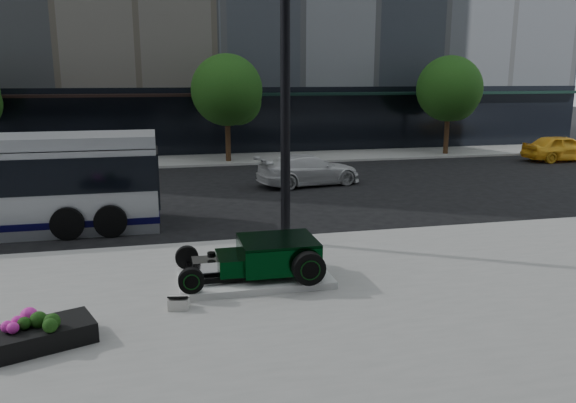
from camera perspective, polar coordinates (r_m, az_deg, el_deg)
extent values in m
plane|color=black|center=(18.12, -4.01, -2.30)|extent=(120.00, 120.00, 0.00)
cube|color=gray|center=(31.75, -8.09, 4.20)|extent=(70.00, 4.00, 0.12)
cube|color=black|center=(34.37, -25.51, 7.00)|extent=(22.00, 0.50, 4.00)
cube|color=black|center=(37.10, 12.11, 8.28)|extent=(24.00, 0.50, 4.00)
cube|color=black|center=(33.70, -25.98, 9.60)|extent=(22.00, 1.60, 0.15)
cube|color=black|center=(36.48, 12.63, 10.70)|extent=(24.00, 1.60, 0.15)
cylinder|color=black|center=(30.69, -6.12, 6.53)|extent=(0.28, 0.28, 2.60)
sphere|color=#15340E|center=(30.53, -6.23, 11.20)|extent=(3.80, 3.80, 3.80)
sphere|color=#15340E|center=(30.93, -5.16, 10.13)|extent=(2.60, 2.60, 2.60)
cylinder|color=black|center=(34.76, 15.81, 6.84)|extent=(0.28, 0.28, 2.60)
sphere|color=#15340E|center=(34.62, 16.07, 10.95)|extent=(3.80, 3.80, 3.80)
sphere|color=#15340E|center=(35.19, 16.63, 9.96)|extent=(2.60, 2.60, 2.60)
cube|color=silver|center=(12.86, -3.46, -7.74)|extent=(3.40, 1.80, 0.15)
cube|color=black|center=(12.38, -3.11, -7.70)|extent=(3.00, 0.08, 0.10)
cube|color=black|center=(13.22, -3.80, -6.37)|extent=(3.00, 0.08, 0.10)
cube|color=black|center=(12.78, -1.05, -5.36)|extent=(1.70, 1.45, 0.62)
cube|color=black|center=(12.68, -1.05, -3.94)|extent=(1.70, 1.45, 0.06)
cube|color=black|center=(12.65, -5.95, -6.20)|extent=(0.55, 1.05, 0.38)
cube|color=silver|center=(12.61, -8.44, -6.56)|extent=(0.55, 0.55, 0.34)
cylinder|color=black|center=(12.54, -7.79, -5.36)|extent=(0.18, 0.18, 0.10)
cylinder|color=black|center=(12.63, -10.02, -7.17)|extent=(0.06, 1.55, 0.06)
cylinder|color=black|center=(12.14, 2.13, -6.80)|extent=(0.72, 0.24, 0.72)
cylinder|color=black|center=(12.03, 2.29, -7.00)|extent=(0.37, 0.02, 0.37)
torus|color=#0A380F|center=(12.02, 2.30, -7.01)|extent=(0.44, 0.02, 0.44)
cylinder|color=black|center=(13.71, 0.25, -4.49)|extent=(0.72, 0.24, 0.72)
cylinder|color=black|center=(13.82, 0.13, -4.34)|extent=(0.37, 0.02, 0.37)
torus|color=#0A380F|center=(13.83, 0.12, -4.33)|extent=(0.44, 0.02, 0.44)
cylinder|color=black|center=(11.86, -9.81, -7.93)|extent=(0.54, 0.16, 0.54)
cylinder|color=black|center=(11.78, -9.79, -8.07)|extent=(0.28, 0.02, 0.28)
torus|color=#0A380F|center=(11.77, -9.78, -8.09)|extent=(0.34, 0.02, 0.34)
cylinder|color=black|center=(13.34, -10.23, -5.60)|extent=(0.54, 0.16, 0.54)
cylinder|color=black|center=(13.42, -10.25, -5.49)|extent=(0.28, 0.02, 0.28)
torus|color=#0A380F|center=(13.43, -10.26, -5.47)|extent=(0.34, 0.02, 0.34)
cube|color=silver|center=(11.60, -11.06, -10.11)|extent=(0.45, 0.37, 0.22)
cube|color=black|center=(11.55, -11.08, -9.54)|extent=(0.44, 0.35, 0.15)
cylinder|color=black|center=(15.03, -0.28, 11.90)|extent=(0.26, 0.26, 8.71)
cylinder|color=black|center=(15.68, -0.26, -3.80)|extent=(0.48, 0.48, 0.22)
cube|color=black|center=(10.81, -24.00, -12.38)|extent=(2.00, 1.48, 0.36)
sphere|color=#15340E|center=(10.78, -26.14, -10.99)|extent=(0.23, 0.23, 0.23)
sphere|color=#F02ABA|center=(10.73, -24.81, -10.98)|extent=(0.23, 0.23, 0.23)
sphere|color=#15340E|center=(10.67, -23.47, -10.97)|extent=(0.23, 0.23, 0.23)
sphere|color=#F02ABA|center=(10.63, -22.11, -10.94)|extent=(0.23, 0.23, 0.23)
sphere|color=#15340E|center=(10.59, -20.75, -10.92)|extent=(0.23, 0.23, 0.23)
cube|color=black|center=(18.35, -13.06, 2.54)|extent=(0.06, 2.30, 1.70)
cylinder|color=black|center=(17.50, -21.49, -2.09)|extent=(0.96, 0.28, 0.96)
cylinder|color=black|center=(20.01, -20.48, -0.24)|extent=(0.96, 0.28, 0.96)
cylinder|color=black|center=(17.36, -17.58, -1.91)|extent=(0.96, 0.28, 0.96)
cylinder|color=black|center=(19.89, -17.05, -0.06)|extent=(0.96, 0.28, 0.96)
imported|color=silver|center=(24.44, 2.13, 3.23)|extent=(4.84, 2.65, 1.33)
imported|color=yellow|center=(34.84, 26.06, 4.90)|extent=(4.35, 1.90, 1.46)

